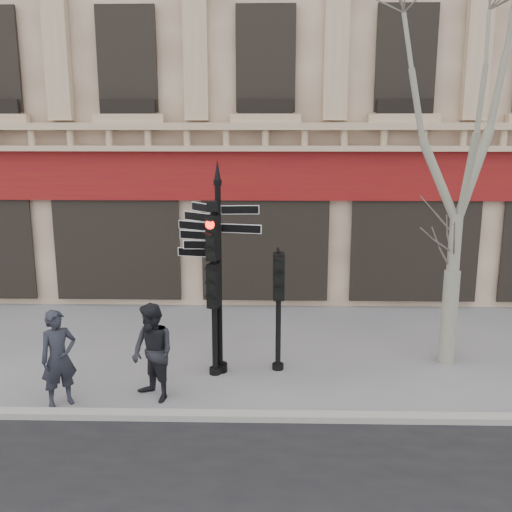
{
  "coord_description": "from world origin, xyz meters",
  "views": [
    {
      "loc": [
        0.11,
        -10.14,
        4.74
      ],
      "look_at": [
        -0.14,
        0.6,
        2.37
      ],
      "focal_mm": 40.0,
      "sensor_mm": 36.0,
      "label": 1
    }
  ],
  "objects_px": {
    "traffic_signal_main": "(214,268)",
    "plane_tree": "(466,98)",
    "traffic_signal_secondary": "(279,289)",
    "fingerpost": "(218,233)",
    "pedestrian_a": "(59,358)",
    "pedestrian_b": "(153,353)"
  },
  "relations": [
    {
      "from": "traffic_signal_main",
      "to": "pedestrian_b",
      "type": "bearing_deg",
      "value": -115.61
    },
    {
      "from": "pedestrian_b",
      "to": "pedestrian_a",
      "type": "bearing_deg",
      "value": -128.59
    },
    {
      "from": "fingerpost",
      "to": "plane_tree",
      "type": "height_order",
      "value": "plane_tree"
    },
    {
      "from": "traffic_signal_main",
      "to": "plane_tree",
      "type": "relative_size",
      "value": 0.45
    },
    {
      "from": "traffic_signal_main",
      "to": "pedestrian_a",
      "type": "relative_size",
      "value": 1.99
    },
    {
      "from": "traffic_signal_secondary",
      "to": "pedestrian_a",
      "type": "xyz_separation_m",
      "value": [
        -3.85,
        -1.62,
        -0.82
      ]
    },
    {
      "from": "traffic_signal_main",
      "to": "plane_tree",
      "type": "height_order",
      "value": "plane_tree"
    },
    {
      "from": "traffic_signal_secondary",
      "to": "pedestrian_a",
      "type": "relative_size",
      "value": 1.39
    },
    {
      "from": "fingerpost",
      "to": "pedestrian_a",
      "type": "xyz_separation_m",
      "value": [
        -2.68,
        -1.48,
        -1.97
      ]
    },
    {
      "from": "fingerpost",
      "to": "pedestrian_a",
      "type": "height_order",
      "value": "fingerpost"
    },
    {
      "from": "traffic_signal_main",
      "to": "traffic_signal_secondary",
      "type": "distance_m",
      "value": 1.37
    },
    {
      "from": "traffic_signal_main",
      "to": "traffic_signal_secondary",
      "type": "relative_size",
      "value": 1.43
    },
    {
      "from": "fingerpost",
      "to": "traffic_signal_main",
      "type": "relative_size",
      "value": 1.22
    },
    {
      "from": "traffic_signal_secondary",
      "to": "pedestrian_a",
      "type": "distance_m",
      "value": 4.25
    },
    {
      "from": "pedestrian_b",
      "to": "fingerpost",
      "type": "bearing_deg",
      "value": 91.49
    },
    {
      "from": "traffic_signal_main",
      "to": "pedestrian_b",
      "type": "xyz_separation_m",
      "value": [
        -1.0,
        -1.11,
        -1.29
      ]
    },
    {
      "from": "traffic_signal_secondary",
      "to": "plane_tree",
      "type": "bearing_deg",
      "value": 4.37
    },
    {
      "from": "traffic_signal_secondary",
      "to": "plane_tree",
      "type": "xyz_separation_m",
      "value": [
        3.52,
        0.44,
        3.66
      ]
    },
    {
      "from": "pedestrian_a",
      "to": "pedestrian_b",
      "type": "relative_size",
      "value": 0.98
    },
    {
      "from": "plane_tree",
      "to": "pedestrian_a",
      "type": "height_order",
      "value": "plane_tree"
    },
    {
      "from": "traffic_signal_main",
      "to": "plane_tree",
      "type": "bearing_deg",
      "value": 24.45
    },
    {
      "from": "pedestrian_a",
      "to": "traffic_signal_secondary",
      "type": "bearing_deg",
      "value": -14.74
    }
  ]
}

